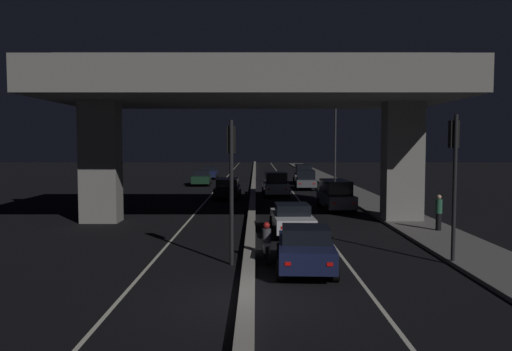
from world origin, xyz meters
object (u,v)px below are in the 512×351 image
(car_dark_blue_lead, at_px, (304,248))
(car_white_second, at_px, (291,218))
(car_white_fourth, at_px, (274,183))
(car_dark_blue_third_oncoming, at_px, (209,173))
(car_grey_sixth, at_px, (302,174))
(street_lamp, at_px, (330,132))
(pedestrian_on_sidewalk, at_px, (437,212))
(car_black_lead_oncoming, at_px, (226,188))
(motorcycle_white_filtering_near, at_px, (265,245))
(car_grey_fifth, at_px, (305,179))
(car_grey_third, at_px, (335,194))
(traffic_light_left_of_median, at_px, (230,167))
(traffic_light_right_of_median, at_px, (453,163))
(car_dark_green_second_oncoming, at_px, (200,178))

(car_dark_blue_lead, relative_size, car_white_second, 0.91)
(car_white_fourth, xyz_separation_m, car_dark_blue_third_oncoming, (-7.18, 19.95, -0.28))
(car_white_second, height_order, car_grey_sixth, car_grey_sixth)
(street_lamp, height_order, car_dark_blue_lead, street_lamp)
(pedestrian_on_sidewalk, bearing_deg, car_black_lead_oncoming, 125.67)
(car_dark_blue_lead, height_order, motorcycle_white_filtering_near, car_dark_blue_lead)
(motorcycle_white_filtering_near, distance_m, pedestrian_on_sidewalk, 10.03)
(car_white_fourth, height_order, pedestrian_on_sidewalk, car_white_fourth)
(street_lamp, bearing_deg, car_white_fourth, -130.84)
(car_white_second, height_order, car_grey_fifth, car_grey_fifth)
(car_white_fourth, bearing_deg, car_grey_third, -159.27)
(car_black_lead_oncoming, height_order, motorcycle_white_filtering_near, car_black_lead_oncoming)
(car_white_second, xyz_separation_m, car_grey_sixth, (3.28, 29.20, 0.35))
(car_black_lead_oncoming, bearing_deg, traffic_light_left_of_median, 4.39)
(car_white_second, xyz_separation_m, car_grey_third, (3.42, 8.55, 0.27))
(car_white_second, height_order, car_grey_third, car_grey_third)
(car_white_second, bearing_deg, car_grey_third, -23.70)
(traffic_light_right_of_median, bearing_deg, car_grey_third, 97.08)
(car_white_second, bearing_deg, traffic_light_right_of_median, -140.43)
(car_grey_fifth, relative_size, motorcycle_white_filtering_near, 2.47)
(pedestrian_on_sidewalk, bearing_deg, car_grey_third, 112.89)
(car_white_second, distance_m, car_dark_green_second_oncoming, 28.40)
(traffic_light_right_of_median, relative_size, car_grey_sixth, 1.26)
(traffic_light_right_of_median, xyz_separation_m, car_grey_sixth, (-1.94, 35.10, -2.50))
(traffic_light_right_of_median, distance_m, car_white_second, 8.38)
(car_dark_blue_lead, xyz_separation_m, car_dark_blue_third_oncoming, (-7.26, 43.67, -0.01))
(car_dark_blue_lead, xyz_separation_m, motorcycle_white_filtering_near, (-1.27, 1.33, -0.15))
(car_dark_green_second_oncoming, bearing_deg, car_white_fourth, 31.63)
(traffic_light_left_of_median, height_order, car_white_fourth, traffic_light_left_of_median)
(car_grey_sixth, bearing_deg, car_black_lead_oncoming, 154.58)
(car_grey_third, distance_m, pedestrian_on_sidewalk, 9.11)
(traffic_light_right_of_median, xyz_separation_m, car_grey_third, (-1.80, 14.46, -2.58))
(car_dark_blue_lead, xyz_separation_m, car_grey_fifth, (2.98, 29.83, 0.20))
(car_grey_sixth, bearing_deg, car_dark_green_second_oncoming, 101.34)
(street_lamp, relative_size, car_grey_fifth, 2.04)
(car_grey_sixth, distance_m, motorcycle_white_filtering_near, 35.00)
(car_black_lead_oncoming, height_order, car_dark_blue_third_oncoming, car_black_lead_oncoming)
(car_dark_blue_lead, height_order, car_black_lead_oncoming, car_black_lead_oncoming)
(car_grey_fifth, bearing_deg, car_grey_sixth, -0.71)
(car_black_lead_oncoming, bearing_deg, car_grey_sixth, 153.38)
(car_dark_blue_third_oncoming, bearing_deg, traffic_light_left_of_median, 5.91)
(street_lamp, xyz_separation_m, car_white_second, (-5.31, -23.17, -4.57))
(car_grey_sixth, height_order, car_dark_blue_third_oncoming, car_grey_sixth)
(car_grey_third, height_order, car_grey_fifth, car_grey_third)
(car_grey_fifth, xyz_separation_m, motorcycle_white_filtering_near, (-4.25, -28.51, -0.36))
(car_grey_sixth, relative_size, motorcycle_white_filtering_near, 2.34)
(car_white_second, distance_m, car_grey_fifth, 23.20)
(traffic_light_right_of_median, distance_m, car_grey_third, 14.80)
(car_white_fourth, distance_m, car_dark_green_second_oncoming, 12.75)
(car_dark_blue_lead, bearing_deg, pedestrian_on_sidewalk, -42.35)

